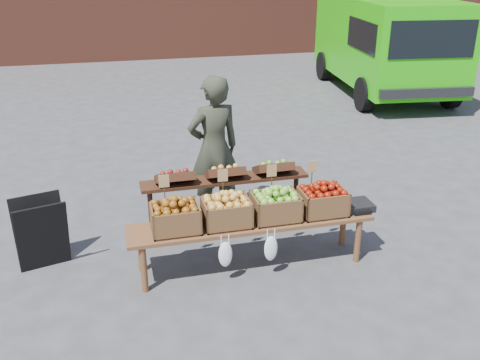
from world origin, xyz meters
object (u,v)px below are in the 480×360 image
object	(u,v)px
delivery_van	(384,46)
weighing_scale	(357,205)
back_table	(225,199)
crate_red_apples	(276,207)
chalkboard_sign	(41,233)
crate_green_apples	(323,201)
display_bench	(251,244)
vendor	(214,149)
crate_russet_pears	(227,212)
crate_golden_apples	(175,218)

from	to	relation	value
delivery_van	weighing_scale	world-z (taller)	delivery_van
back_table	delivery_van	bearing A→B (deg)	49.32
weighing_scale	crate_red_apples	bearing A→B (deg)	180.00
chalkboard_sign	crate_green_apples	size ratio (longest dim) A/B	1.67
back_table	display_bench	world-z (taller)	back_table
display_bench	weighing_scale	world-z (taller)	weighing_scale
back_table	display_bench	xyz separation A→B (m)	(0.13, -0.72, -0.24)
back_table	vendor	bearing A→B (deg)	90.66
chalkboard_sign	crate_russet_pears	size ratio (longest dim) A/B	1.67
chalkboard_sign	vendor	bearing A→B (deg)	5.47
crate_golden_apples	crate_russet_pears	bearing A→B (deg)	0.00
crate_russet_pears	crate_green_apples	distance (m)	1.10
weighing_scale	delivery_van	bearing A→B (deg)	60.08
display_bench	weighing_scale	size ratio (longest dim) A/B	7.94
chalkboard_sign	crate_green_apples	distance (m)	3.14
crate_golden_apples	vendor	bearing A→B (deg)	62.64
crate_golden_apples	crate_red_apples	size ratio (longest dim) A/B	1.00
chalkboard_sign	display_bench	world-z (taller)	chalkboard_sign
weighing_scale	crate_golden_apples	bearing A→B (deg)	180.00
weighing_scale	back_table	bearing A→B (deg)	152.40
crate_red_apples	weighing_scale	size ratio (longest dim) A/B	1.47
display_bench	crate_russet_pears	distance (m)	0.51
crate_golden_apples	crate_russet_pears	world-z (taller)	same
back_table	display_bench	size ratio (longest dim) A/B	0.78
delivery_van	weighing_scale	xyz separation A→B (m)	(-4.05, -7.03, -0.54)
back_table	crate_red_apples	bearing A→B (deg)	-60.81
crate_red_apples	weighing_scale	world-z (taller)	crate_red_apples
vendor	weighing_scale	size ratio (longest dim) A/B	5.60
delivery_van	display_bench	distance (m)	8.84
display_bench	crate_russet_pears	size ratio (longest dim) A/B	5.40
display_bench	crate_red_apples	world-z (taller)	crate_red_apples
back_table	crate_green_apples	distance (m)	1.21
delivery_van	crate_russet_pears	distance (m)	8.98
crate_golden_apples	crate_red_apples	bearing A→B (deg)	0.00
crate_green_apples	vendor	bearing A→B (deg)	125.71
back_table	crate_red_apples	world-z (taller)	back_table
crate_green_apples	back_table	bearing A→B (deg)	142.91
back_table	weighing_scale	size ratio (longest dim) A/B	6.18
chalkboard_sign	crate_green_apples	bearing A→B (deg)	-24.95
vendor	display_bench	size ratio (longest dim) A/B	0.71
chalkboard_sign	back_table	size ratio (longest dim) A/B	0.40
chalkboard_sign	display_bench	distance (m)	2.32
display_bench	weighing_scale	bearing A→B (deg)	0.00
back_table	crate_green_apples	world-z (taller)	back_table
back_table	crate_green_apples	size ratio (longest dim) A/B	4.20
delivery_van	back_table	bearing A→B (deg)	-124.27
delivery_van	crate_russet_pears	xyz separation A→B (m)	(-5.57, -7.03, -0.44)
display_bench	crate_red_apples	distance (m)	0.51
crate_green_apples	weighing_scale	bearing A→B (deg)	0.00
vendor	crate_red_apples	xyz separation A→B (m)	(0.41, -1.33, -0.24)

